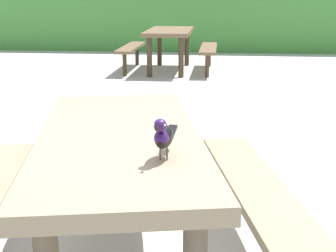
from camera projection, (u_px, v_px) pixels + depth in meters
hedge_wall at (206, 13)px, 12.33m from camera, size 28.00×1.65×1.75m
picnic_table_foreground at (120, 169)px, 2.45m from camera, size 1.99×2.01×0.74m
bird_grackle at (163, 136)px, 1.98m from camera, size 0.09×0.29×0.18m
picnic_table_mid_left at (169, 40)px, 8.93m from camera, size 1.68×1.80×0.74m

